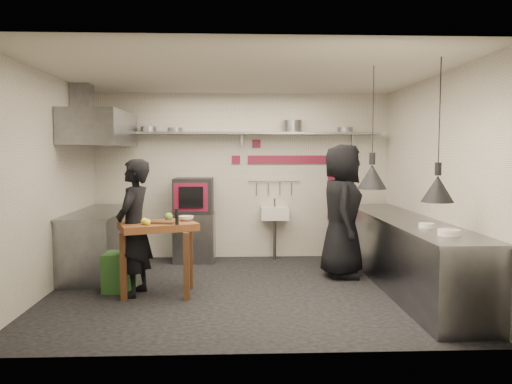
{
  "coord_description": "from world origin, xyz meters",
  "views": [
    {
      "loc": [
        -0.11,
        -6.43,
        1.79
      ],
      "look_at": [
        0.17,
        0.3,
        1.27
      ],
      "focal_mm": 35.0,
      "sensor_mm": 36.0,
      "label": 1
    }
  ],
  "objects_px": {
    "chef_right": "(342,211)",
    "chef_left": "(134,228)",
    "prep_table": "(158,259)",
    "oven_stand": "(195,237)",
    "green_bin": "(119,272)",
    "combi_oven": "(194,196)"
  },
  "relations": [
    {
      "from": "oven_stand",
      "to": "chef_right",
      "type": "height_order",
      "value": "chef_right"
    },
    {
      "from": "combi_oven",
      "to": "chef_left",
      "type": "height_order",
      "value": "chef_left"
    },
    {
      "from": "oven_stand",
      "to": "chef_left",
      "type": "bearing_deg",
      "value": -105.72
    },
    {
      "from": "oven_stand",
      "to": "green_bin",
      "type": "distance_m",
      "value": 1.99
    },
    {
      "from": "oven_stand",
      "to": "green_bin",
      "type": "xyz_separation_m",
      "value": [
        -0.84,
        -1.8,
        -0.15
      ]
    },
    {
      "from": "green_bin",
      "to": "chef_left",
      "type": "height_order",
      "value": "chef_left"
    },
    {
      "from": "chef_left",
      "to": "chef_right",
      "type": "bearing_deg",
      "value": 117.84
    },
    {
      "from": "chef_left",
      "to": "combi_oven",
      "type": "bearing_deg",
      "value": 174.86
    },
    {
      "from": "combi_oven",
      "to": "chef_left",
      "type": "relative_size",
      "value": 0.36
    },
    {
      "from": "green_bin",
      "to": "chef_right",
      "type": "bearing_deg",
      "value": 12.01
    },
    {
      "from": "oven_stand",
      "to": "chef_left",
      "type": "relative_size",
      "value": 0.47
    },
    {
      "from": "chef_left",
      "to": "prep_table",
      "type": "bearing_deg",
      "value": 103.8
    },
    {
      "from": "chef_left",
      "to": "green_bin",
      "type": "bearing_deg",
      "value": -117.01
    },
    {
      "from": "chef_left",
      "to": "oven_stand",
      "type": "bearing_deg",
      "value": 174.56
    },
    {
      "from": "green_bin",
      "to": "prep_table",
      "type": "xyz_separation_m",
      "value": [
        0.53,
        -0.18,
        0.21
      ]
    },
    {
      "from": "prep_table",
      "to": "oven_stand",
      "type": "bearing_deg",
      "value": 61.08
    },
    {
      "from": "oven_stand",
      "to": "combi_oven",
      "type": "xyz_separation_m",
      "value": [
        -0.01,
        -0.0,
        0.69
      ]
    },
    {
      "from": "chef_right",
      "to": "prep_table",
      "type": "bearing_deg",
      "value": 117.34
    },
    {
      "from": "chef_right",
      "to": "chef_left",
      "type": "bearing_deg",
      "value": 115.8
    },
    {
      "from": "prep_table",
      "to": "chef_right",
      "type": "distance_m",
      "value": 2.7
    },
    {
      "from": "combi_oven",
      "to": "chef_right",
      "type": "xyz_separation_m",
      "value": [
        2.23,
        -1.14,
        -0.13
      ]
    },
    {
      "from": "combi_oven",
      "to": "chef_left",
      "type": "distance_m",
      "value": 2.08
    }
  ]
}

